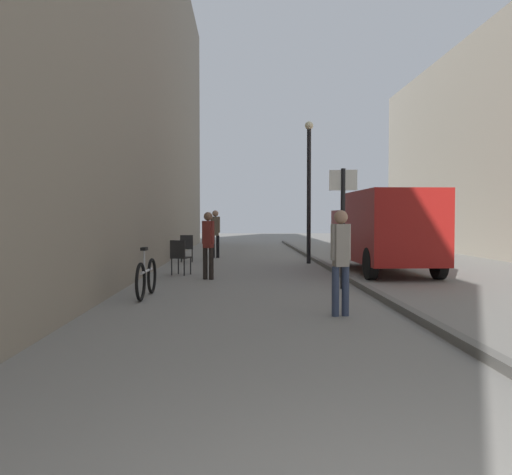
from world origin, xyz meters
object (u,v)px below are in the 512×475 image
object	(u,v)px
cafe_chair_by_doorway	(180,255)
lamp_post	(309,182)
cafe_chair_near_window	(187,246)
bicycle_leaning	(146,278)
pedestrian_far_crossing	(208,241)
street_sign_post	(343,217)
pedestrian_main_foreground	(341,255)
pedestrian_mid_block	(215,230)
delivery_van	(384,229)

from	to	relation	value
cafe_chair_by_doorway	lamp_post	bearing A→B (deg)	64.48
cafe_chair_near_window	cafe_chair_by_doorway	distance (m)	4.37
bicycle_leaning	cafe_chair_near_window	distance (m)	8.42
cafe_chair_by_doorway	bicycle_leaning	bearing A→B (deg)	-71.05
pedestrian_far_crossing	street_sign_post	size ratio (longest dim) A/B	0.65
pedestrian_main_foreground	pedestrian_far_crossing	bearing A→B (deg)	103.18
pedestrian_mid_block	street_sign_post	distance (m)	9.78
street_sign_post	cafe_chair_near_window	world-z (taller)	street_sign_post
delivery_van	street_sign_post	xyz separation A→B (m)	(-1.84, -3.57, 0.33)
pedestrian_far_crossing	lamp_post	size ratio (longest dim) A/B	0.35
pedestrian_far_crossing	bicycle_leaning	distance (m)	3.25
street_sign_post	bicycle_leaning	distance (m)	4.36
pedestrian_mid_block	cafe_chair_near_window	size ratio (longest dim) A/B	1.94
pedestrian_far_crossing	bicycle_leaning	xyz separation A→B (m)	(-1.01, -3.03, -0.59)
pedestrian_main_foreground	pedestrian_mid_block	world-z (taller)	pedestrian_mid_block
bicycle_leaning	pedestrian_main_foreground	bearing A→B (deg)	-29.95
pedestrian_main_foreground	pedestrian_far_crossing	distance (m)	5.65
delivery_van	cafe_chair_near_window	xyz separation A→B (m)	(-5.92, 3.68, -0.67)
lamp_post	pedestrian_mid_block	bearing A→B (deg)	140.43
pedestrian_mid_block	street_sign_post	bearing A→B (deg)	115.92
delivery_van	bicycle_leaning	size ratio (longest dim) A/B	3.08
bicycle_leaning	pedestrian_mid_block	bearing A→B (deg)	87.26
pedestrian_main_foreground	cafe_chair_near_window	xyz separation A→B (m)	(-3.44, 10.52, -0.41)
lamp_post	bicycle_leaning	world-z (taller)	lamp_post
cafe_chair_near_window	cafe_chair_by_doorway	world-z (taller)	same
pedestrian_far_crossing	bicycle_leaning	size ratio (longest dim) A/B	0.95
delivery_van	bicycle_leaning	xyz separation A→B (m)	(-5.87, -4.74, -0.84)
pedestrian_far_crossing	delivery_van	xyz separation A→B (m)	(4.86, 1.71, 0.25)
delivery_van	lamp_post	size ratio (longest dim) A/B	1.15
pedestrian_far_crossing	bicycle_leaning	bearing A→B (deg)	-85.69
pedestrian_mid_block	lamp_post	world-z (taller)	lamp_post
cafe_chair_near_window	pedestrian_far_crossing	bearing A→B (deg)	-82.71
pedestrian_mid_block	delivery_van	size ratio (longest dim) A/B	0.33
street_sign_post	cafe_chair_by_doorway	xyz separation A→B (m)	(-3.85, 2.90, -1.00)
pedestrian_main_foreground	lamp_post	size ratio (longest dim) A/B	0.35
pedestrian_far_crossing	lamp_post	bearing A→B (deg)	79.30
lamp_post	cafe_chair_near_window	bearing A→B (deg)	170.29
pedestrian_mid_block	bicycle_leaning	distance (m)	10.46
pedestrian_mid_block	bicycle_leaning	world-z (taller)	pedestrian_mid_block
pedestrian_mid_block	cafe_chair_near_window	xyz separation A→B (m)	(-0.91, -1.98, -0.51)
street_sign_post	lamp_post	distance (m)	6.65
street_sign_post	bicycle_leaning	xyz separation A→B (m)	(-4.03, -1.16, -1.16)
delivery_van	cafe_chair_near_window	world-z (taller)	delivery_van
bicycle_leaning	lamp_post	bearing A→B (deg)	63.85
pedestrian_main_foreground	lamp_post	xyz separation A→B (m)	(0.73, 9.81, 1.77)
pedestrian_main_foreground	delivery_van	distance (m)	7.28
lamp_post	bicycle_leaning	bearing A→B (deg)	-118.10
lamp_post	cafe_chair_near_window	distance (m)	4.75
pedestrian_far_crossing	delivery_van	world-z (taller)	delivery_van
pedestrian_main_foreground	lamp_post	bearing A→B (deg)	74.14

